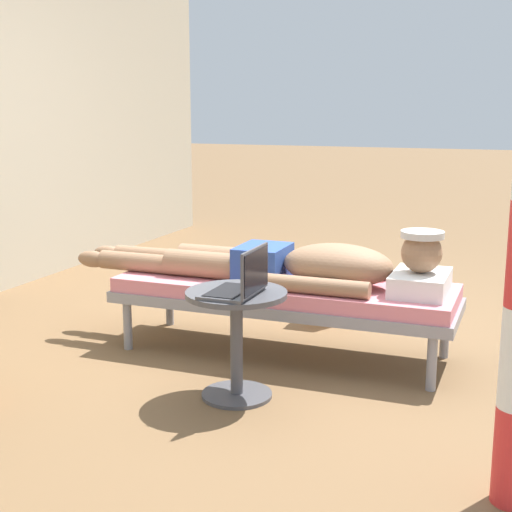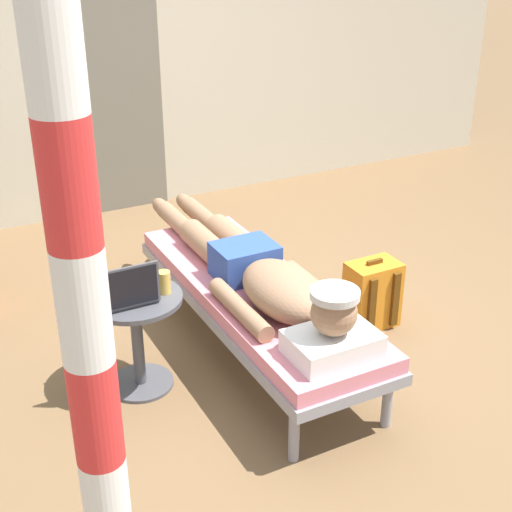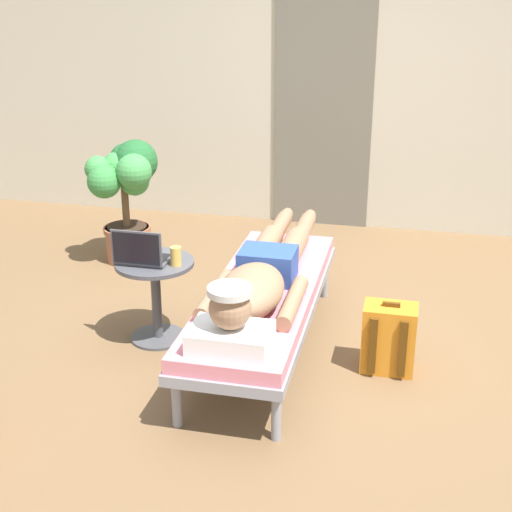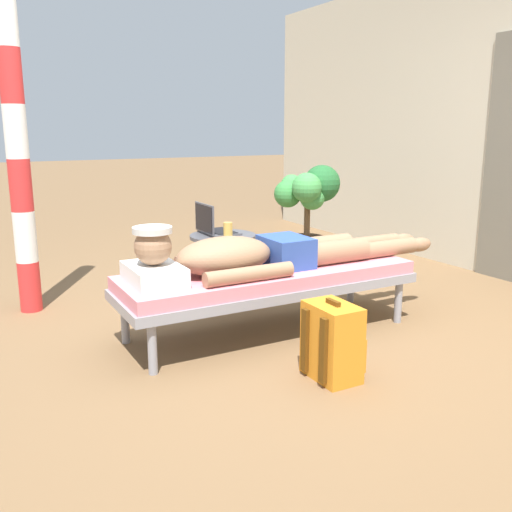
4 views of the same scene
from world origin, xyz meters
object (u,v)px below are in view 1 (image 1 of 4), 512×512
side_table (236,326)px  drink_glass (254,273)px  laptop (241,283)px  backpack (328,289)px  person_reclining (297,265)px  lounge_chair (284,294)px

side_table → drink_glass: bearing=-12.0°
laptop → backpack: bearing=0.0°
person_reclining → drink_glass: size_ratio=18.82×
backpack → side_table: bearing=178.0°
lounge_chair → person_reclining: person_reclining is taller
person_reclining → backpack: (0.75, 0.03, -0.32)m
person_reclining → side_table: (-0.67, 0.08, -0.16)m
side_table → lounge_chair: bearing=-0.4°
lounge_chair → backpack: (0.75, -0.05, -0.15)m
person_reclining → drink_glass: (-0.52, 0.05, 0.06)m
lounge_chair → drink_glass: size_ratio=16.58×
lounge_chair → laptop: bearing=-176.3°
lounge_chair → backpack: 0.76m
side_table → drink_glass: (0.15, -0.03, 0.22)m
side_table → laptop: (-0.06, -0.05, 0.23)m
person_reclining → laptop: bearing=177.8°
side_table → laptop: size_ratio=1.69×
drink_glass → backpack: 1.33m
person_reclining → drink_glass: 0.53m
drink_glass → lounge_chair: bearing=3.0°
drink_glass → laptop: bearing=-174.7°
laptop → backpack: 1.53m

